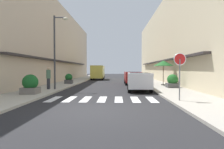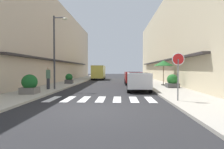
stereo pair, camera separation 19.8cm
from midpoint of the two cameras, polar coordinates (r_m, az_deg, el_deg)
The scene contains 16 objects.
ground_plane at distance 25.59m, azimuth 0.05°, elevation -2.35°, with size 96.10×96.10×0.00m, color #232326.
sidewalk_left at distance 26.30m, azimuth -11.35°, elevation -2.14°, with size 3.11×61.15×0.12m, color #ADA899.
sidewalk_right at distance 25.91m, azimuth 11.62°, elevation -2.20°, with size 3.11×61.15×0.12m, color #9E998E.
building_row_left at distance 28.80m, azimuth -18.79°, elevation 8.48°, with size 5.50×41.31×10.52m.
building_row_right at distance 28.17m, azimuth 19.54°, elevation 8.87°, with size 5.50×41.31×10.75m.
crosswalk at distance 11.24m, azimuth -2.84°, elevation -7.35°, with size 6.15×2.20×0.01m.
parked_car_near at distance 15.60m, azimuth 8.17°, elevation -1.48°, with size 1.94×4.28×1.47m.
parked_car_mid at distance 22.10m, azimuth 6.43°, elevation -0.58°, with size 1.84×4.27×1.47m.
delivery_van at distance 32.42m, azimuth -3.81°, elevation 0.96°, with size 2.07×5.43×2.37m.
round_street_sign at distance 10.57m, azimuth 19.51°, elevation 2.93°, with size 0.65×0.07×2.48m.
street_lamp at distance 16.42m, azimuth -15.84°, elevation 8.39°, with size 1.19×0.28×5.96m.
cafe_umbrella at distance 20.50m, azimuth 15.27°, elevation 3.23°, with size 2.05×2.05×2.53m.
planter_corner at distance 13.91m, azimuth -22.83°, elevation -2.73°, with size 1.02×1.02×1.29m.
planter_midblock at distance 17.93m, azimuth 17.75°, elevation -1.98°, with size 1.04×1.04×1.19m.
planter_far at distance 22.37m, azimuth -12.36°, elevation -1.25°, with size 0.83×0.83×1.13m.
pedestrian_walking_near at distance 16.59m, azimuth -18.06°, elevation -0.80°, with size 0.34×0.34×1.81m.
Camera 2 is at (1.09, -8.03, 1.75)m, focal length 30.87 mm.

